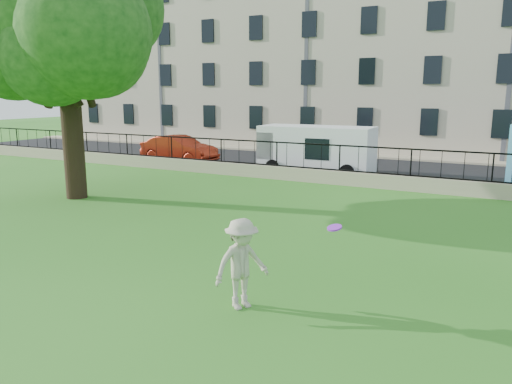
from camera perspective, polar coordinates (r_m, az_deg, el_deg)
The scene contains 11 objects.
ground at distance 11.62m, azimuth -10.13°, elevation -8.72°, with size 120.00×120.00×0.00m, color #29731B.
retaining_wall at distance 21.95m, azimuth 9.46°, elevation 1.63°, with size 50.00×0.40×0.60m, color tan.
iron_railing at distance 21.82m, azimuth 9.53°, elevation 3.84°, with size 50.00×0.05×1.13m.
street at distance 26.44m, azimuth 12.70°, elevation 2.50°, with size 60.00×9.00×0.01m, color black.
sidewalk at distance 31.43m, azimuth 15.24°, elevation 3.86°, with size 60.00×1.40×0.12m, color tan.
building_row at distance 36.86m, azimuth 17.87°, elevation 15.46°, with size 56.40×10.40×13.80m.
tree at distance 20.10m, azimuth -21.17°, elevation 17.82°, with size 7.96×6.16×9.78m.
man at distance 9.25m, azimuth -1.65°, elevation -8.22°, with size 1.10×0.63×1.71m, color #BBB498.
frisbee at distance 9.12m, azimuth 8.96°, elevation -4.05°, with size 0.27×0.27×0.03m, color purple.
red_sedan at distance 28.81m, azimuth -8.78°, elevation 4.87°, with size 1.60×4.60×1.51m, color maroon.
white_van at distance 24.73m, azimuth 6.91°, elevation 4.80°, with size 5.51×2.15×2.31m, color white.
Camera 1 is at (6.82, -8.54, 3.96)m, focal length 35.00 mm.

